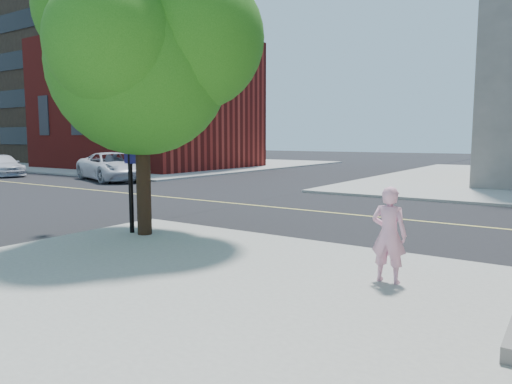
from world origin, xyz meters
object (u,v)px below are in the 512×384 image
Objects in this scene: man_on_phone at (389,235)px; street_tree at (144,43)px; car_b at (2,166)px; signal_pole at (79,104)px; car_a at (113,167)px.

street_tree reaches higher than man_on_phone.
signal_pole is at bearing -99.46° from car_b.
signal_pole is (-8.33, 0.45, 2.38)m from man_on_phone.
street_tree reaches higher than car_b.
street_tree reaches higher than car_a.
street_tree is 2.72m from signal_pole.
man_on_phone is 0.22× the size of street_tree.
car_a is at bearing 143.34° from street_tree.
man_on_phone is at bearing -93.90° from car_b.
man_on_phone is 21.94m from car_a.
man_on_phone is 0.33× the size of car_b.
signal_pole is 21.21m from car_b.
street_tree reaches higher than signal_pole.
man_on_phone reaches higher than car_b.
car_a is 1.25× the size of car_b.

